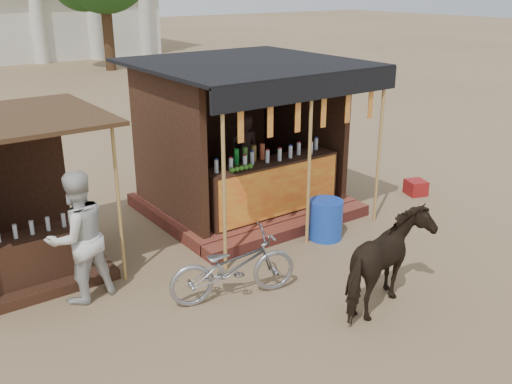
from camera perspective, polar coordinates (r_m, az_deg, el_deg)
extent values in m
plane|color=#846B4C|center=(7.93, 6.89, -10.78)|extent=(120.00, 120.00, 0.00)
cube|color=brown|center=(10.91, -1.57, -0.99)|extent=(3.40, 2.80, 0.22)
cube|color=brown|center=(9.77, 3.57, -3.73)|extent=(3.40, 0.35, 0.20)
cube|color=#3C2216|center=(9.98, 1.47, 0.53)|extent=(2.60, 0.55, 0.95)
cube|color=#EF431C|center=(9.77, 2.48, 0.07)|extent=(2.50, 0.02, 0.88)
cube|color=#3C2216|center=(11.52, -5.17, 7.18)|extent=(3.00, 0.12, 2.50)
cube|color=#3C2216|center=(9.76, -8.96, 4.59)|extent=(0.12, 2.50, 2.50)
cube|color=#3C2216|center=(11.38, 4.66, 7.03)|extent=(0.12, 2.50, 2.50)
cube|color=black|center=(10.09, -1.06, 12.77)|extent=(3.60, 3.60, 0.06)
cube|color=black|center=(8.73, 5.74, 10.29)|extent=(3.60, 0.06, 0.36)
cylinder|color=tan|center=(8.12, -3.23, 0.86)|extent=(0.06, 0.06, 2.75)
cylinder|color=tan|center=(9.03, 5.35, 2.84)|extent=(0.06, 0.06, 2.75)
cylinder|color=tan|center=(10.12, 12.24, 4.38)|extent=(0.06, 0.06, 2.75)
cube|color=red|center=(8.04, -1.54, 6.83)|extent=(0.10, 0.02, 0.55)
cube|color=red|center=(8.34, 1.44, 7.32)|extent=(0.10, 0.02, 0.55)
cube|color=red|center=(8.66, 4.21, 7.75)|extent=(0.10, 0.02, 0.55)
cube|color=red|center=(8.99, 6.79, 8.14)|extent=(0.10, 0.02, 0.55)
cube|color=red|center=(9.34, 9.18, 8.49)|extent=(0.10, 0.02, 0.55)
cube|color=red|center=(9.71, 11.39, 8.80)|extent=(0.10, 0.02, 0.55)
imported|color=black|center=(10.80, -1.13, 3.74)|extent=(0.64, 0.51, 1.54)
cube|color=#3C2216|center=(9.21, -21.63, -6.98)|extent=(2.00, 2.00, 0.15)
cube|color=#3C2216|center=(9.71, -23.84, 0.37)|extent=(1.90, 0.10, 2.10)
cube|color=#472D19|center=(8.38, -23.46, 6.75)|extent=(2.40, 2.40, 0.06)
cylinder|color=tan|center=(8.12, -13.56, -1.21)|extent=(0.05, 0.05, 2.35)
cube|color=#3C2216|center=(8.63, -21.03, -6.36)|extent=(1.20, 0.50, 0.80)
imported|color=black|center=(7.59, 13.09, -7.03)|extent=(1.69, 1.14, 1.31)
imported|color=gray|center=(7.75, -2.29, -7.45)|extent=(1.88, 1.04, 0.94)
imported|color=beige|center=(7.89, -17.37, -4.33)|extent=(0.98, 0.82, 1.82)
cylinder|color=blue|center=(9.61, 6.97, -2.73)|extent=(0.60, 0.60, 0.67)
cube|color=maroon|center=(12.00, 15.69, 0.44)|extent=(0.47, 0.48, 0.29)
cube|color=#1A753E|center=(10.77, 5.41, -0.85)|extent=(0.64, 0.45, 0.40)
cube|color=white|center=(10.69, 5.45, 0.30)|extent=(0.66, 0.47, 0.06)
cylinder|color=silver|center=(32.58, -20.95, 15.07)|extent=(0.70, 0.70, 3.60)
cylinder|color=silver|center=(33.51, -15.86, 15.73)|extent=(0.70, 0.70, 3.60)
cylinder|color=silver|center=(34.67, -11.05, 16.24)|extent=(0.70, 0.70, 3.60)
cylinder|color=#382314|center=(29.04, -14.61, 15.63)|extent=(0.50, 0.50, 4.00)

